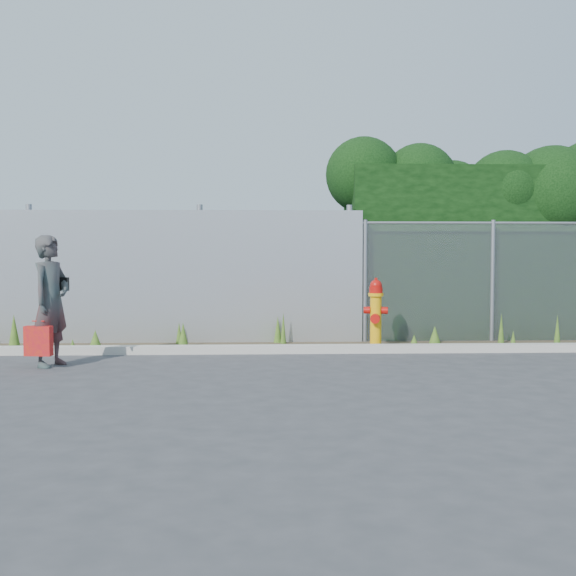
% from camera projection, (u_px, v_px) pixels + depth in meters
% --- Properties ---
extents(ground, '(80.00, 80.00, 0.00)m').
position_uv_depth(ground, '(316.00, 373.00, 9.03)').
color(ground, '#38383A').
rests_on(ground, ground).
extents(curb, '(16.00, 0.22, 0.12)m').
position_uv_depth(curb, '(307.00, 349.00, 10.82)').
color(curb, '#ACA69B').
rests_on(curb, ground).
extents(weed_strip, '(16.00, 1.27, 0.53)m').
position_uv_depth(weed_strip, '(333.00, 340.00, 11.51)').
color(weed_strip, '#3F3424').
rests_on(weed_strip, ground).
extents(corrugated_fence, '(8.50, 0.21, 2.30)m').
position_uv_depth(corrugated_fence, '(105.00, 277.00, 11.84)').
color(corrugated_fence, '#B1B3B8').
rests_on(corrugated_fence, ground).
extents(chainlink_fence, '(6.50, 0.07, 2.05)m').
position_uv_depth(chainlink_fence, '(554.00, 281.00, 12.14)').
color(chainlink_fence, gray).
rests_on(chainlink_fence, ground).
extents(hedge, '(7.73, 1.97, 3.66)m').
position_uv_depth(hedge, '(554.00, 224.00, 13.07)').
color(hedge, black).
rests_on(hedge, ground).
extents(fire_hydrant, '(0.37, 0.33, 1.11)m').
position_uv_depth(fire_hydrant, '(376.00, 315.00, 11.22)').
color(fire_hydrant, '#E5A40C').
rests_on(fire_hydrant, ground).
extents(woman, '(0.63, 0.75, 1.74)m').
position_uv_depth(woman, '(51.00, 301.00, 9.56)').
color(woman, '#0E5E59').
rests_on(woman, ground).
extents(red_tote_bag, '(0.35, 0.13, 0.46)m').
position_uv_depth(red_tote_bag, '(38.00, 341.00, 9.34)').
color(red_tote_bag, '#B50A24').
extents(black_shoulder_bag, '(0.25, 0.10, 0.19)m').
position_uv_depth(black_shoulder_bag, '(59.00, 284.00, 9.80)').
color(black_shoulder_bag, black).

